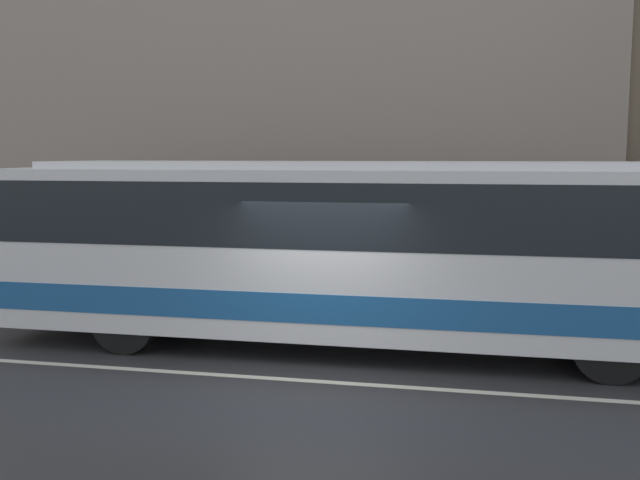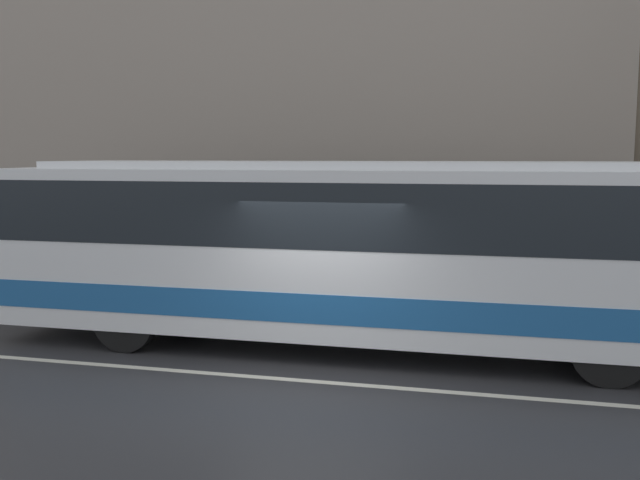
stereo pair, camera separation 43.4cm
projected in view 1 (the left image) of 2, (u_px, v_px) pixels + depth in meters
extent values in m
plane|color=#2D2D30|center=(314.00, 381.00, 10.08)|extent=(60.00, 60.00, 0.00)
cube|color=gray|center=(366.00, 302.00, 15.16)|extent=(60.00, 2.47, 0.15)
cube|color=gray|center=(377.00, 75.00, 15.92)|extent=(60.00, 0.30, 9.91)
cube|color=#2D2B28|center=(374.00, 241.00, 16.20)|extent=(60.00, 0.06, 2.48)
cube|color=beige|center=(314.00, 381.00, 10.08)|extent=(54.00, 0.14, 0.01)
cube|color=white|center=(338.00, 248.00, 11.74)|extent=(11.38, 2.53, 2.61)
cube|color=#1E5999|center=(338.00, 293.00, 11.83)|extent=(11.32, 2.56, 0.45)
cube|color=black|center=(338.00, 210.00, 11.67)|extent=(11.04, 2.55, 0.99)
cube|color=white|center=(338.00, 165.00, 11.58)|extent=(9.67, 2.15, 0.12)
cylinder|color=black|center=(611.00, 346.00, 9.97)|extent=(1.07, 0.28, 1.07)
cylinder|color=black|center=(586.00, 312.00, 12.12)|extent=(1.07, 0.28, 1.07)
cylinder|color=black|center=(125.00, 321.00, 11.47)|extent=(1.07, 0.28, 1.07)
cylinder|color=black|center=(179.00, 294.00, 13.62)|extent=(1.07, 0.28, 1.07)
cylinder|color=brown|center=(637.00, 117.00, 13.05)|extent=(0.31, 0.31, 7.46)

